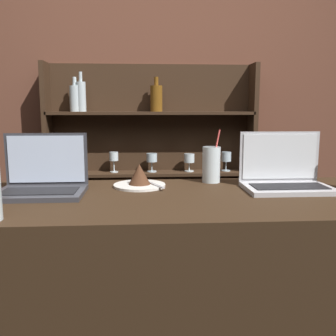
# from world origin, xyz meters

# --- Properties ---
(bar_counter) EXTENTS (1.79, 0.66, 1.01)m
(bar_counter) POSITION_xyz_m (0.00, 0.33, 0.51)
(bar_counter) COLOR black
(bar_counter) RESTS_ON ground_plane
(back_wall) EXTENTS (7.00, 0.06, 2.70)m
(back_wall) POSITION_xyz_m (0.00, 1.62, 1.35)
(back_wall) COLOR brown
(back_wall) RESTS_ON ground_plane
(back_shelf) EXTENTS (1.40, 0.18, 1.62)m
(back_shelf) POSITION_xyz_m (-0.08, 1.54, 0.85)
(back_shelf) COLOR #332114
(back_shelf) RESTS_ON ground_plane
(laptop_near) EXTENTS (0.32, 0.23, 0.22)m
(laptop_near) POSITION_xyz_m (-0.51, 0.41, 1.06)
(laptop_near) COLOR #333338
(laptop_near) RESTS_ON bar_counter
(laptop_far) EXTENTS (0.33, 0.22, 0.22)m
(laptop_far) POSITION_xyz_m (0.44, 0.43, 1.06)
(laptop_far) COLOR #ADADB2
(laptop_far) RESTS_ON bar_counter
(cake_plate) EXTENTS (0.21, 0.21, 0.09)m
(cake_plate) POSITION_xyz_m (-0.15, 0.51, 1.05)
(cake_plate) COLOR silver
(cake_plate) RESTS_ON bar_counter
(water_glass) EXTENTS (0.08, 0.08, 0.23)m
(water_glass) POSITION_xyz_m (0.16, 0.58, 1.09)
(water_glass) COLOR silver
(water_glass) RESTS_ON bar_counter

